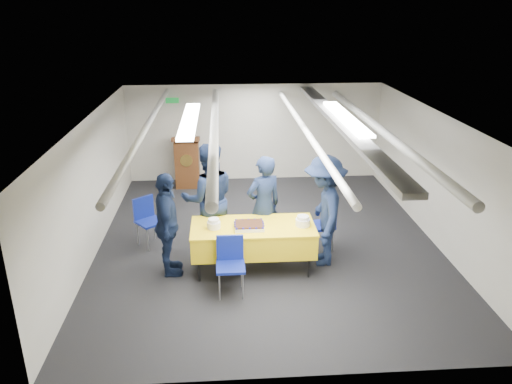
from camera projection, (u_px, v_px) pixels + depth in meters
ground at (267, 242)px, 9.06m from camera, size 7.00×7.00×0.00m
room_shell at (271, 139)px, 8.80m from camera, size 6.00×7.00×2.30m
serving_table at (253, 238)px, 7.96m from camera, size 1.96×0.90×0.77m
sheet_cake at (249, 226)px, 7.79m from camera, size 0.47×0.36×0.09m
plate_stack_left at (214, 224)px, 7.77m from camera, size 0.21×0.21×0.16m
plate_stack_right at (303, 221)px, 7.86m from camera, size 0.23×0.23×0.16m
podium at (187, 161)px, 11.58m from camera, size 0.62×0.53×1.25m
chair_near at (230, 259)px, 7.35m from camera, size 0.42×0.42×0.87m
chair_right at (325, 221)px, 8.64m from camera, size 0.50×0.50×0.87m
chair_left at (147, 216)px, 8.82m from camera, size 0.59×0.59×0.87m
sailor_a at (264, 206)px, 8.36m from camera, size 0.76×0.65×1.75m
sailor_b at (209, 199)px, 8.40m from camera, size 1.05×0.87×1.94m
sailor_c at (167, 225)px, 7.73m from camera, size 0.50×1.02×1.68m
sailor_d at (324, 211)px, 8.04m from camera, size 0.80×1.25×1.85m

